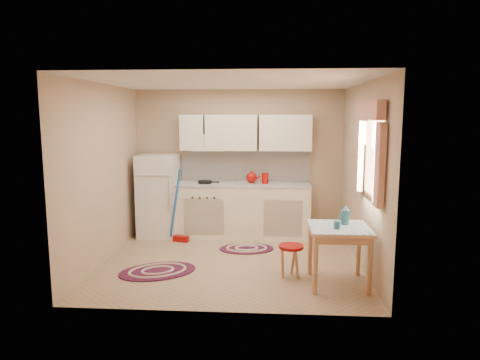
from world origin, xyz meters
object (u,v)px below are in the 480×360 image
fridge (159,196)px  table (338,256)px  base_cabinets (243,211)px  stool (291,261)px

fridge → table: fridge is taller
base_cabinets → stool: (0.73, -1.85, -0.23)m
base_cabinets → stool: 2.00m
stool → fridge: bearing=140.3°
fridge → base_cabinets: (1.44, 0.05, -0.26)m
table → stool: bearing=160.5°
fridge → table: size_ratio=1.94×
fridge → stool: 2.86m
table → stool: (-0.56, 0.20, -0.15)m
fridge → stool: size_ratio=3.33×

